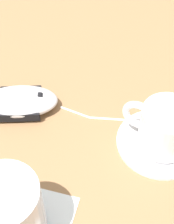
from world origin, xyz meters
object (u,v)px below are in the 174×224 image
at_px(saucer, 160,141).
at_px(computer_mouse, 20,102).
at_px(coffee_cup, 165,127).
at_px(drinking_glass, 8,212).

height_order(saucer, computer_mouse, computer_mouse).
distance_m(coffee_cup, computer_mouse, 0.22).
relative_size(coffee_cup, drinking_glass, 1.07).
bearing_deg(saucer, computer_mouse, 68.21).
distance_m(saucer, computer_mouse, 0.22).
distance_m(saucer, coffee_cup, 0.04).
bearing_deg(coffee_cup, computer_mouse, 67.53).
bearing_deg(saucer, drinking_glass, 120.38).
bearing_deg(drinking_glass, coffee_cup, -60.34).
relative_size(computer_mouse, drinking_glass, 1.35).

